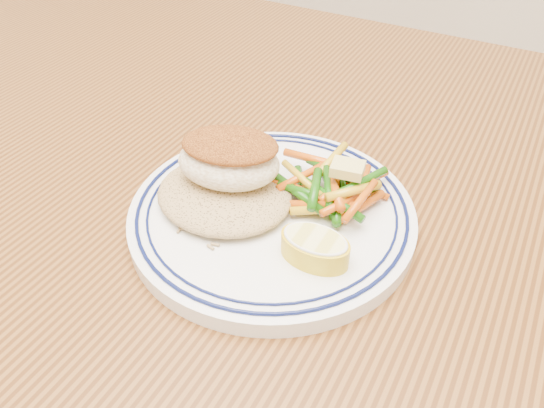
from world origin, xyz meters
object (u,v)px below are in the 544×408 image
at_px(vegetable_pile, 332,190).
at_px(rice_pilaf, 224,192).
at_px(lemon_wedge, 315,247).
at_px(fish_fillet, 229,158).
at_px(dining_table, 255,260).
at_px(plate, 272,213).

bearing_deg(vegetable_pile, rice_pilaf, -151.24).
relative_size(vegetable_pile, lemon_wedge, 1.85).
relative_size(fish_fillet, vegetable_pile, 0.99).
distance_m(rice_pilaf, fish_fillet, 0.03).
distance_m(dining_table, vegetable_pile, 0.15).
height_order(plate, lemon_wedge, lemon_wedge).
bearing_deg(plate, rice_pilaf, -163.47).
xyz_separation_m(dining_table, lemon_wedge, (0.10, -0.07, 0.12)).
bearing_deg(dining_table, vegetable_pile, -1.17).
bearing_deg(lemon_wedge, fish_fillet, 159.71).
distance_m(plate, vegetable_pile, 0.05).
xyz_separation_m(dining_table, vegetable_pile, (0.08, -0.00, 0.13)).
height_order(rice_pilaf, lemon_wedge, rice_pilaf).
height_order(vegetable_pile, lemon_wedge, vegetable_pile).
height_order(plate, vegetable_pile, vegetable_pile).
bearing_deg(lemon_wedge, plate, 147.63).
bearing_deg(dining_table, fish_fillet, -93.95).
xyz_separation_m(plate, vegetable_pile, (0.04, 0.03, 0.02)).
height_order(fish_fillet, lemon_wedge, fish_fillet).
xyz_separation_m(dining_table, rice_pilaf, (-0.00, -0.05, 0.12)).
xyz_separation_m(plate, lemon_wedge, (0.06, -0.04, 0.02)).
relative_size(plate, vegetable_pile, 2.40).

